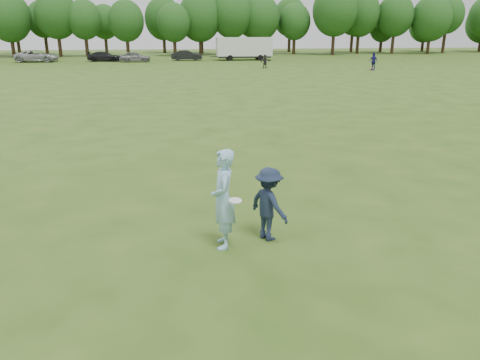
{
  "coord_description": "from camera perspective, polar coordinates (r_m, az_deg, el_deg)",
  "views": [
    {
      "loc": [
        -2.01,
        -9.12,
        4.43
      ],
      "look_at": [
        -0.59,
        1.05,
        1.1
      ],
      "focal_mm": 35.0,
      "sensor_mm": 36.0,
      "label": 1
    }
  ],
  "objects": [
    {
      "name": "field_cone",
      "position": [
        56.89,
        15.8,
        13.03
      ],
      "size": [
        0.28,
        0.28,
        0.3
      ],
      "primitive_type": "cone",
      "color": "orange",
      "rests_on": "ground"
    },
    {
      "name": "thrower",
      "position": [
        9.7,
        -2.06,
        -2.36
      ],
      "size": [
        0.54,
        0.8,
        2.12
      ],
      "primitive_type": "imported",
      "rotation": [
        0.0,
        0.0,
        -1.62
      ],
      "color": "#8FC1DD",
      "rests_on": "ground"
    },
    {
      "name": "player_far_d",
      "position": [
        56.08,
        3.07,
        14.24
      ],
      "size": [
        1.51,
        0.98,
        1.56
      ],
      "primitive_type": "imported",
      "rotation": [
        0.0,
        0.0,
        0.39
      ],
      "color": "#252525",
      "rests_on": "ground"
    },
    {
      "name": "player_far_b",
      "position": [
        55.32,
        15.94,
        13.71
      ],
      "size": [
        0.9,
        1.19,
        1.88
      ],
      "primitive_type": "imported",
      "rotation": [
        0.0,
        0.0,
        -1.11
      ],
      "color": "navy",
      "rests_on": "ground"
    },
    {
      "name": "car_f",
      "position": [
        70.2,
        -6.5,
        14.86
      ],
      "size": [
        4.52,
        1.97,
        1.44
      ],
      "primitive_type": "imported",
      "rotation": [
        0.0,
        0.0,
        1.47
      ],
      "color": "black",
      "rests_on": "ground"
    },
    {
      "name": "cargo_trailer",
      "position": [
        70.61,
        0.5,
        15.84
      ],
      "size": [
        9.0,
        2.75,
        3.2
      ],
      "color": "silver",
      "rests_on": "ground"
    },
    {
      "name": "disc_in_play",
      "position": [
        9.4,
        -0.6,
        -2.53
      ],
      "size": [
        0.33,
        0.32,
        0.06
      ],
      "color": "white",
      "rests_on": "ground"
    },
    {
      "name": "treeline",
      "position": [
        86.17,
        -5.0,
        19.15
      ],
      "size": [
        130.35,
        18.39,
        11.74
      ],
      "color": "#332114",
      "rests_on": "ground"
    },
    {
      "name": "car_d",
      "position": [
        70.48,
        -16.22,
        14.26
      ],
      "size": [
        4.76,
        2.23,
        1.34
      ],
      "primitive_type": "imported",
      "rotation": [
        0.0,
        0.0,
        1.5
      ],
      "color": "black",
      "rests_on": "ground"
    },
    {
      "name": "defender",
      "position": [
        10.14,
        3.53,
        -2.94
      ],
      "size": [
        1.07,
        1.22,
        1.63
      ],
      "primitive_type": "imported",
      "rotation": [
        0.0,
        0.0,
        2.12
      ],
      "color": "#1B263D",
      "rests_on": "ground"
    },
    {
      "name": "car_c",
      "position": [
        72.07,
        -23.53,
        13.67
      ],
      "size": [
        5.74,
        2.75,
        1.58
      ],
      "primitive_type": "imported",
      "rotation": [
        0.0,
        0.0,
        1.55
      ],
      "color": "#A5A6AA",
      "rests_on": "ground"
    },
    {
      "name": "ground",
      "position": [
        10.33,
        4.09,
        -7.46
      ],
      "size": [
        200.0,
        200.0,
        0.0
      ],
      "primitive_type": "plane",
      "color": "#2D4C15",
      "rests_on": "ground"
    },
    {
      "name": "car_e",
      "position": [
        68.15,
        -12.7,
        14.45
      ],
      "size": [
        4.23,
        1.77,
        1.43
      ],
      "primitive_type": "imported",
      "rotation": [
        0.0,
        0.0,
        1.59
      ],
      "color": "slate",
      "rests_on": "ground"
    }
  ]
}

